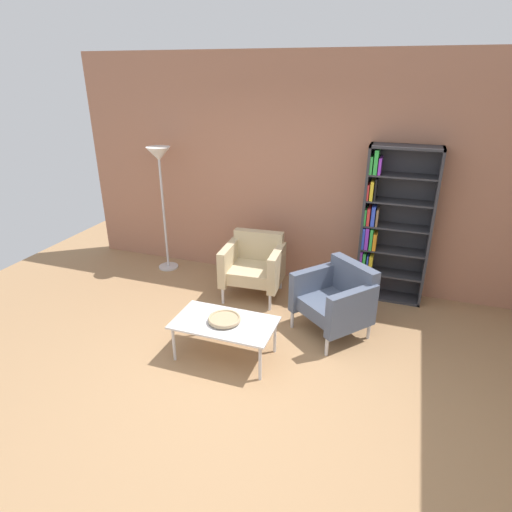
{
  "coord_description": "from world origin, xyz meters",
  "views": [
    {
      "loc": [
        1.21,
        -2.89,
        2.67
      ],
      "look_at": [
        -0.12,
        0.84,
        0.95
      ],
      "focal_mm": 30.19,
      "sensor_mm": 36.0,
      "label": 1
    }
  ],
  "objects": [
    {
      "name": "ground_plane",
      "position": [
        0.0,
        0.0,
        0.0
      ],
      "size": [
        8.32,
        8.32,
        0.0
      ],
      "primitive_type": "plane",
      "color": "#9E7751"
    },
    {
      "name": "brick_back_panel",
      "position": [
        0.0,
        2.46,
        1.45
      ],
      "size": [
        6.4,
        0.12,
        2.9
      ],
      "primitive_type": "cube",
      "color": "#A87056",
      "rests_on": "ground_plane"
    },
    {
      "name": "bookshelf_tall",
      "position": [
        1.09,
        2.25,
        0.93
      ],
      "size": [
        0.8,
        0.3,
        1.9
      ],
      "color": "#333338",
      "rests_on": "ground_plane"
    },
    {
      "name": "coffee_table_low",
      "position": [
        -0.29,
        0.4,
        0.37
      ],
      "size": [
        1.0,
        0.56,
        0.4
      ],
      "color": "silver",
      "rests_on": "ground_plane"
    },
    {
      "name": "decorative_bowl",
      "position": [
        -0.29,
        0.4,
        0.43
      ],
      "size": [
        0.32,
        0.32,
        0.05
      ],
      "color": "tan",
      "rests_on": "coffee_table_low"
    },
    {
      "name": "armchair_spare_guest",
      "position": [
        -0.47,
        1.75,
        0.41
      ],
      "size": [
        0.76,
        0.7,
        0.78
      ],
      "rotation": [
        0.0,
        0.0,
        0.07
      ],
      "color": "#C6B289",
      "rests_on": "ground_plane"
    },
    {
      "name": "armchair_by_bookshelf",
      "position": [
        0.67,
        1.22,
        0.41
      ],
      "size": [
        0.95,
        0.94,
        0.78
      ],
      "rotation": [
        0.0,
        0.0,
        -0.69
      ],
      "color": "#4C566B",
      "rests_on": "ground_plane"
    },
    {
      "name": "floor_lamp_torchiere",
      "position": [
        -1.92,
        2.08,
        1.45
      ],
      "size": [
        0.32,
        0.32,
        1.74
      ],
      "color": "silver",
      "rests_on": "ground_plane"
    }
  ]
}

